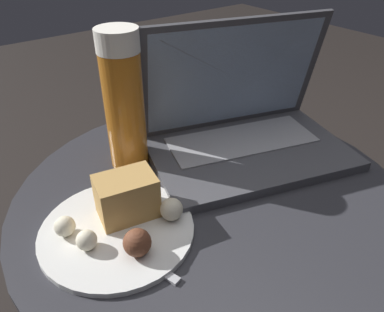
% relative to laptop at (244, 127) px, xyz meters
% --- Properties ---
extents(table, '(0.67, 0.67, 0.53)m').
position_rel_laptop_xyz_m(table, '(-0.14, -0.07, -0.21)').
color(table, black).
rests_on(table, ground_plane).
extents(laptop, '(0.43, 0.34, 0.25)m').
position_rel_laptop_xyz_m(laptop, '(0.00, 0.00, 0.00)').
color(laptop, '#47474C').
rests_on(laptop, table).
extents(beer_glass, '(0.07, 0.07, 0.25)m').
position_rel_laptop_xyz_m(beer_glass, '(-0.20, 0.10, 0.08)').
color(beer_glass, '#C6701E').
rests_on(beer_glass, table).
extents(snack_plate, '(0.23, 0.23, 0.08)m').
position_rel_laptop_xyz_m(snack_plate, '(-0.30, -0.06, -0.03)').
color(snack_plate, silver).
rests_on(snack_plate, table).
extents(fork, '(0.07, 0.18, 0.00)m').
position_rel_laptop_xyz_m(fork, '(-0.32, -0.09, -0.05)').
color(fork, '#B2B2B7').
rests_on(fork, table).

